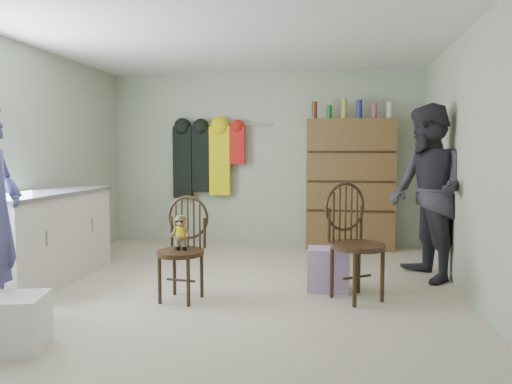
% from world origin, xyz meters
% --- Properties ---
extents(ground_plane, '(5.00, 5.00, 0.00)m').
position_xyz_m(ground_plane, '(0.00, 0.00, 0.00)').
color(ground_plane, beige).
rests_on(ground_plane, ground).
extents(room_walls, '(5.00, 5.00, 5.00)m').
position_xyz_m(room_walls, '(0.00, 0.53, 1.58)').
color(room_walls, '#B0BA9B').
rests_on(room_walls, ground).
extents(counter, '(0.64, 1.86, 0.94)m').
position_xyz_m(counter, '(-1.95, 0.00, 0.47)').
color(counter, silver).
rests_on(counter, ground).
extents(plastic_tub, '(0.47, 0.45, 0.37)m').
position_xyz_m(plastic_tub, '(-1.13, -1.69, 0.19)').
color(plastic_tub, white).
rests_on(plastic_tub, ground).
extents(chair_front, '(0.48, 0.48, 0.95)m').
position_xyz_m(chair_front, '(-0.34, -0.38, 0.53)').
color(chair_front, '#3F2816').
rests_on(chair_front, ground).
extents(chair_far, '(0.67, 0.67, 1.07)m').
position_xyz_m(chair_far, '(1.20, -0.11, 0.57)').
color(chair_far, '#3F2816').
rests_on(chair_far, ground).
extents(striped_bag, '(0.40, 0.31, 0.42)m').
position_xyz_m(striped_bag, '(0.98, 0.11, 0.21)').
color(striped_bag, pink).
rests_on(striped_bag, ground).
extents(person_right, '(0.92, 1.06, 1.86)m').
position_xyz_m(person_right, '(1.99, 0.68, 0.93)').
color(person_right, '#2D2B33').
rests_on(person_right, ground).
extents(dresser, '(1.20, 0.39, 2.07)m').
position_xyz_m(dresser, '(1.25, 2.30, 0.91)').
color(dresser, brown).
rests_on(dresser, ground).
extents(coat_rack, '(1.42, 0.12, 1.09)m').
position_xyz_m(coat_rack, '(-0.83, 2.38, 1.25)').
color(coat_rack, '#99999E').
rests_on(coat_rack, ground).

